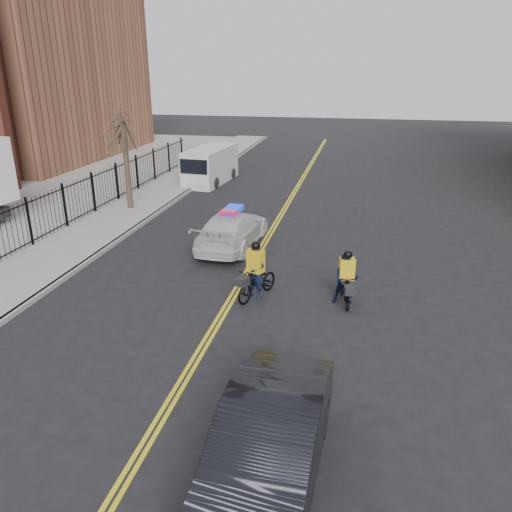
{
  "coord_description": "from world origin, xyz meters",
  "views": [
    {
      "loc": [
        3.7,
        -12.6,
        6.88
      ],
      "look_at": [
        0.67,
        1.66,
        1.3
      ],
      "focal_mm": 35.0,
      "sensor_mm": 36.0,
      "label": 1
    }
  ],
  "objects_px": {
    "dark_sedan": "(268,447)",
    "cargo_van": "(210,166)",
    "cyclist_near": "(255,278)",
    "police_cruiser": "(232,229)",
    "cyclist_far": "(346,283)"
  },
  "relations": [
    {
      "from": "dark_sedan",
      "to": "cyclist_near",
      "type": "relative_size",
      "value": 2.44
    },
    {
      "from": "police_cruiser",
      "to": "cyclist_near",
      "type": "xyz_separation_m",
      "value": [
        1.91,
        -4.48,
        -0.07
      ]
    },
    {
      "from": "cyclist_near",
      "to": "cyclist_far",
      "type": "distance_m",
      "value": 2.8
    },
    {
      "from": "dark_sedan",
      "to": "cargo_van",
      "type": "height_order",
      "value": "cargo_van"
    },
    {
      "from": "dark_sedan",
      "to": "cargo_van",
      "type": "distance_m",
      "value": 24.26
    },
    {
      "from": "police_cruiser",
      "to": "cyclist_far",
      "type": "height_order",
      "value": "cyclist_far"
    },
    {
      "from": "dark_sedan",
      "to": "cyclist_near",
      "type": "xyz_separation_m",
      "value": [
        -1.78,
        7.35,
        -0.16
      ]
    },
    {
      "from": "police_cruiser",
      "to": "cargo_van",
      "type": "relative_size",
      "value": 0.96
    },
    {
      "from": "cargo_van",
      "to": "cyclist_near",
      "type": "relative_size",
      "value": 2.6
    },
    {
      "from": "dark_sedan",
      "to": "cyclist_far",
      "type": "relative_size",
      "value": 2.78
    },
    {
      "from": "police_cruiser",
      "to": "cyclist_far",
      "type": "distance_m",
      "value": 6.38
    },
    {
      "from": "police_cruiser",
      "to": "dark_sedan",
      "type": "relative_size",
      "value": 1.03
    },
    {
      "from": "cyclist_far",
      "to": "dark_sedan",
      "type": "bearing_deg",
      "value": -109.22
    },
    {
      "from": "cargo_van",
      "to": "cyclist_near",
      "type": "distance_m",
      "value": 16.76
    },
    {
      "from": "police_cruiser",
      "to": "dark_sedan",
      "type": "distance_m",
      "value": 12.39
    }
  ]
}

